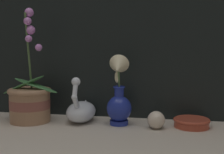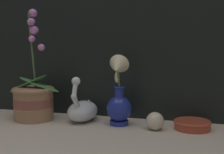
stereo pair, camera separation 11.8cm
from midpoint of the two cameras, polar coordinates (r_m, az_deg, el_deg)
The scene contains 6 objects.
ground_plane at distance 1.11m, azimuth 0.22°, elevation -10.23°, with size 2.80×2.80×0.00m, color #BCB2A3.
orchid_potted_plant at distance 1.30m, azimuth -11.65°, elevation -3.92°, with size 0.25×0.17×0.45m.
swan_figurine at distance 1.26m, azimuth -2.69°, elevation -5.99°, with size 0.11×0.20×0.19m.
blue_vase at distance 1.19m, azimuth 4.09°, elevation -4.02°, with size 0.10×0.11×0.27m.
glass_sphere at distance 1.16m, azimuth 10.81°, elevation -7.95°, with size 0.07×0.07×0.07m.
amber_dish at distance 1.20m, azimuth 17.26°, elevation -8.26°, with size 0.14×0.14×0.03m.
Camera 2 is at (0.35, -1.01, 0.31)m, focal length 50.00 mm.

